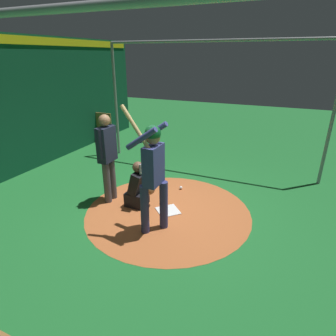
# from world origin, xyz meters

# --- Properties ---
(ground_plane) EXTENTS (27.47, 27.47, 0.00)m
(ground_plane) POSITION_xyz_m (0.00, 0.00, 0.00)
(ground_plane) COLOR #1E6B2D
(dirt_circle) EXTENTS (3.31, 3.31, 0.01)m
(dirt_circle) POSITION_xyz_m (0.00, 0.00, 0.00)
(dirt_circle) COLOR #B76033
(dirt_circle) RESTS_ON ground
(home_plate) EXTENTS (0.59, 0.59, 0.01)m
(home_plate) POSITION_xyz_m (0.00, 0.00, 0.01)
(home_plate) COLOR white
(home_plate) RESTS_ON dirt_circle
(batter) EXTENTS (0.68, 0.49, 2.25)m
(batter) POSITION_xyz_m (0.02, -0.67, 1.19)
(batter) COLOR navy
(batter) RESTS_ON ground
(catcher) EXTENTS (0.58, 0.40, 0.98)m
(catcher) POSITION_xyz_m (-0.66, -0.01, 0.39)
(catcher) COLOR black
(catcher) RESTS_ON ground
(umpire) EXTENTS (0.23, 0.49, 1.88)m
(umpire) POSITION_xyz_m (-1.34, -0.04, 1.07)
(umpire) COLOR #4C4C51
(umpire) RESTS_ON ground
(cage_frame) EXTENTS (5.85, 5.45, 3.30)m
(cage_frame) POSITION_xyz_m (0.00, 0.00, 2.29)
(cage_frame) COLOR gray
(cage_frame) RESTS_ON ground
(bat_rack) EXTENTS (0.94, 0.21, 1.05)m
(bat_rack) POSITION_xyz_m (-4.19, 3.57, 0.49)
(bat_rack) COLOR olive
(bat_rack) RESTS_ON ground
(baseball_0) EXTENTS (0.07, 0.07, 0.07)m
(baseball_0) POSITION_xyz_m (-0.11, 1.03, 0.04)
(baseball_0) COLOR white
(baseball_0) RESTS_ON dirt_circle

